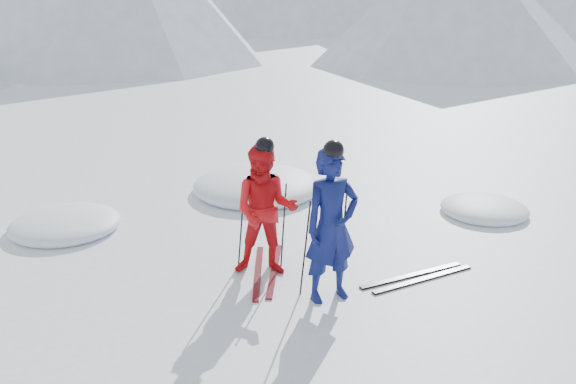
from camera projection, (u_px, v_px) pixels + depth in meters
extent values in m
plane|color=white|center=(415.00, 261.00, 9.08)|extent=(160.00, 160.00, 0.00)
imported|color=#0D1451|center=(332.00, 226.00, 7.72)|extent=(0.81, 0.60, 2.03)
imported|color=red|center=(266.00, 211.00, 8.44)|extent=(1.09, 0.96, 1.88)
cylinder|color=black|center=(305.00, 249.00, 7.89)|extent=(0.13, 0.09, 1.35)
cylinder|color=black|center=(342.00, 241.00, 8.12)|extent=(0.13, 0.08, 1.35)
cylinder|color=black|center=(241.00, 227.00, 8.69)|extent=(0.12, 0.10, 1.25)
cylinder|color=black|center=(284.00, 226.00, 8.75)|extent=(0.12, 0.09, 1.25)
cube|color=black|center=(258.00, 272.00, 8.71)|extent=(0.54, 1.66, 0.03)
cube|color=black|center=(274.00, 270.00, 8.77)|extent=(0.65, 1.63, 0.03)
cube|color=black|center=(412.00, 275.00, 8.61)|extent=(1.69, 0.39, 0.03)
cube|color=black|center=(423.00, 279.00, 8.50)|extent=(1.68, 0.45, 0.03)
ellipsoid|color=white|center=(66.00, 229.00, 10.27)|extent=(1.82, 1.82, 0.40)
ellipsoid|color=white|center=(484.00, 213.00, 10.99)|extent=(1.56, 1.56, 0.34)
ellipsoid|color=white|center=(257.00, 191.00, 12.10)|extent=(2.53, 2.53, 0.56)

